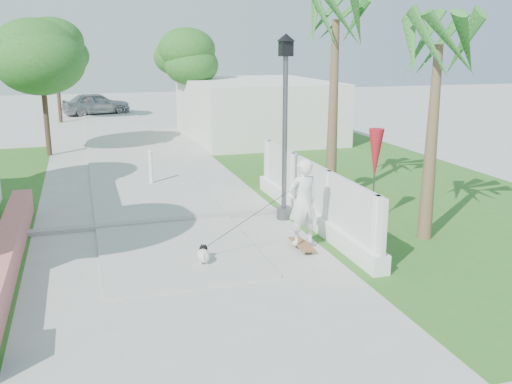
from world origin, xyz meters
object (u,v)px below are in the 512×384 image
object	(u,v)px
parked_car	(96,104)
street_lamp	(285,121)
dog	(204,255)
skateboarder	(282,209)
patio_umbrella	(375,155)
bollard	(151,166)

from	to	relation	value
parked_car	street_lamp	bearing A→B (deg)	175.82
street_lamp	dog	xyz separation A→B (m)	(-2.54, -2.40, -2.22)
parked_car	skateboarder	bearing A→B (deg)	173.26
street_lamp	parked_car	bearing A→B (deg)	98.87
street_lamp	patio_umbrella	distance (m)	2.27
dog	parked_car	distance (m)	25.96
bollard	patio_umbrella	bearing A→B (deg)	-50.09
patio_umbrella	parked_car	xyz separation A→B (m)	(-5.57, 24.52, -1.01)
street_lamp	bollard	bearing A→B (deg)	120.96
street_lamp	bollard	distance (m)	5.56
street_lamp	bollard	size ratio (longest dim) A/B	4.07
patio_umbrella	skateboarder	world-z (taller)	patio_umbrella
street_lamp	patio_umbrella	size ratio (longest dim) A/B	1.93
skateboarder	dog	bearing A→B (deg)	-1.08
street_lamp	dog	world-z (taller)	street_lamp
street_lamp	skateboarder	size ratio (longest dim) A/B	1.75
skateboarder	parked_car	bearing A→B (deg)	-93.50
skateboarder	dog	size ratio (longest dim) A/B	4.67
patio_umbrella	bollard	bearing A→B (deg)	129.91
street_lamp	parked_car	world-z (taller)	street_lamp
dog	patio_umbrella	bearing A→B (deg)	29.42
bollard	patio_umbrella	distance (m)	7.25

